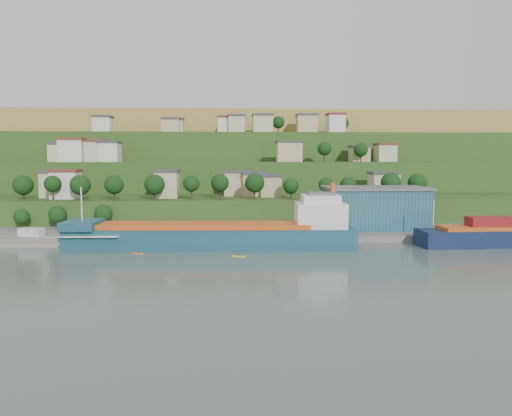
{
  "coord_description": "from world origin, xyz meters",
  "views": [
    {
      "loc": [
        3.1,
        -119.87,
        23.61
      ],
      "look_at": [
        10.41,
        15.0,
        10.02
      ],
      "focal_mm": 35.0,
      "sensor_mm": 36.0,
      "label": 1
    }
  ],
  "objects": [
    {
      "name": "kayak_yellow",
      "position": [
        5.38,
        -1.96,
        0.25
      ],
      "size": [
        3.41,
        1.72,
        0.85
      ],
      "rotation": [
        0.0,
        0.0,
        -0.35
      ],
      "color": "yellow",
      "rests_on": "ground"
    },
    {
      "name": "caravan",
      "position": [
        -51.63,
        19.73,
        2.76
      ],
      "size": [
        7.19,
        4.38,
        3.13
      ],
      "primitive_type": "cube",
      "rotation": [
        0.0,
        0.0,
        -0.25
      ],
      "color": "silver",
      "rests_on": "pebble_beach"
    },
    {
      "name": "pebble_beach",
      "position": [
        -55.0,
        22.0,
        0.0
      ],
      "size": [
        40.0,
        18.0,
        2.4
      ],
      "primitive_type": "cube",
      "color": "slate",
      "rests_on": "ground"
    },
    {
      "name": "hillside",
      "position": [
        -0.01,
        168.7,
        0.08
      ],
      "size": [
        360.0,
        210.77,
        96.0
      ],
      "color": "#284719",
      "rests_on": "ground"
    },
    {
      "name": "cargo_ship_near",
      "position": [
        0.79,
        10.23,
        3.08
      ],
      "size": [
        75.47,
        14.93,
        19.29
      ],
      "rotation": [
        0.0,
        0.0,
        -0.04
      ],
      "color": "#153D51",
      "rests_on": "ground"
    },
    {
      "name": "dinghy",
      "position": [
        -45.73,
        17.41,
        1.65
      ],
      "size": [
        4.72,
        2.59,
        0.89
      ],
      "primitive_type": "cube",
      "rotation": [
        0.0,
        0.0,
        -0.22
      ],
      "color": "silver",
      "rests_on": "pebble_beach"
    },
    {
      "name": "warehouse",
      "position": [
        48.02,
        31.0,
        8.43
      ],
      "size": [
        31.4,
        19.65,
        12.8
      ],
      "rotation": [
        0.0,
        0.0,
        -0.02
      ],
      "color": "#1E4E5A",
      "rests_on": "quay"
    },
    {
      "name": "ground",
      "position": [
        0.0,
        0.0,
        0.0
      ],
      "size": [
        500.0,
        500.0,
        0.0
      ],
      "primitive_type": "plane",
      "color": "#485853",
      "rests_on": "ground"
    },
    {
      "name": "kayak_orange",
      "position": [
        -19.45,
        3.18,
        0.23
      ],
      "size": [
        3.12,
        1.34,
        0.77
      ],
      "rotation": [
        0.0,
        0.0,
        -0.27
      ],
      "color": "orange",
      "rests_on": "ground"
    },
    {
      "name": "quay",
      "position": [
        20.0,
        28.0,
        0.0
      ],
      "size": [
        220.0,
        26.0,
        4.0
      ],
      "primitive_type": "cube",
      "color": "slate",
      "rests_on": "ground"
    }
  ]
}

